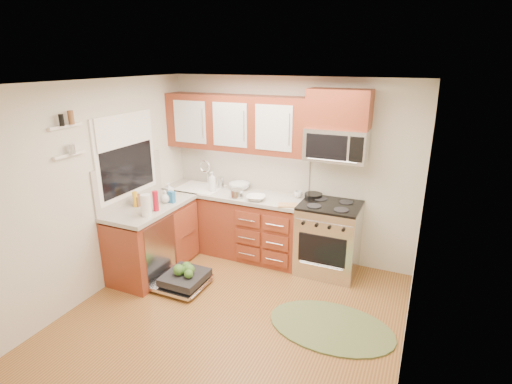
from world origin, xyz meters
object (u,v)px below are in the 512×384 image
at_px(dishwasher, 182,280).
at_px(stock_pot, 237,194).
at_px(microwave, 336,144).
at_px(cutting_board, 288,205).
at_px(bowl_a, 256,198).
at_px(rug, 331,327).
at_px(bowl_b, 239,186).
at_px(skillet, 313,195).
at_px(cup, 298,194).
at_px(paper_towel_roll, 146,205).
at_px(upper_cabinets, 236,123).
at_px(sink, 200,196).
at_px(range, 328,238).

bearing_deg(dishwasher, stock_pot, 72.39).
height_order(microwave, cutting_board, microwave).
relative_size(microwave, bowl_a, 3.05).
distance_m(rug, bowl_b, 2.36).
relative_size(stock_pot, bowl_a, 0.75).
bearing_deg(bowl_a, microwave, 17.32).
height_order(skillet, cup, cup).
relative_size(rug, cup, 11.61).
bearing_deg(cup, paper_towel_roll, -136.79).
relative_size(microwave, dishwasher, 1.09).
xyz_separation_m(microwave, dishwasher, (-1.54, -1.25, -1.60)).
height_order(upper_cabinets, rug, upper_cabinets).
xyz_separation_m(cutting_board, paper_towel_roll, (-1.43, -1.00, 0.12)).
height_order(rug, bowl_b, bowl_b).
distance_m(sink, rug, 2.68).
distance_m(sink, bowl_b, 0.61).
bearing_deg(skillet, dishwasher, -133.67).
height_order(microwave, sink, microwave).
height_order(dishwasher, cup, cup).
relative_size(skillet, bowl_a, 0.96).
height_order(microwave, rug, microwave).
xyz_separation_m(skillet, cutting_board, (-0.22, -0.40, -0.04)).
relative_size(range, cutting_board, 3.90).
bearing_deg(paper_towel_roll, dishwasher, 11.82).
bearing_deg(sink, bowl_b, 15.24).
relative_size(microwave, skillet, 3.17).
bearing_deg(rug, microwave, 105.20).
height_order(dishwasher, cutting_board, cutting_board).
xyz_separation_m(range, sink, (-1.93, -0.01, 0.33)).
xyz_separation_m(stock_pot, paper_towel_roll, (-0.69, -1.02, 0.08)).
bearing_deg(range, skillet, 145.84).
relative_size(dishwasher, bowl_b, 2.36).
bearing_deg(stock_pot, sink, 165.43).
xyz_separation_m(cutting_board, cup, (0.02, 0.36, 0.04)).
bearing_deg(bowl_b, upper_cabinets, 178.85).
xyz_separation_m(dishwasher, bowl_b, (0.18, 1.27, 0.87)).
xyz_separation_m(dishwasher, rug, (1.89, -0.04, -0.09)).
xyz_separation_m(range, dishwasher, (-1.54, -1.13, -0.38)).
bearing_deg(dishwasher, paper_towel_roll, -168.18).
relative_size(dishwasher, cutting_board, 2.87).
bearing_deg(skillet, bowl_a, -151.52).
xyz_separation_m(range, microwave, (0.00, 0.12, 1.23)).
distance_m(upper_cabinets, bowl_b, 0.90).
bearing_deg(upper_cabinets, dishwasher, -96.04).
xyz_separation_m(range, skillet, (-0.28, 0.19, 0.50)).
xyz_separation_m(range, rug, (0.35, -1.17, -0.46)).
xyz_separation_m(range, stock_pot, (-1.24, -0.19, 0.51)).
bearing_deg(stock_pot, cutting_board, -1.62).
height_order(range, bowl_a, bowl_a).
distance_m(microwave, cutting_board, 0.97).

